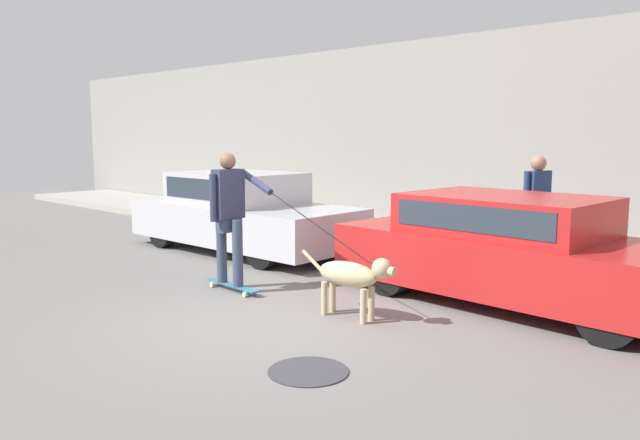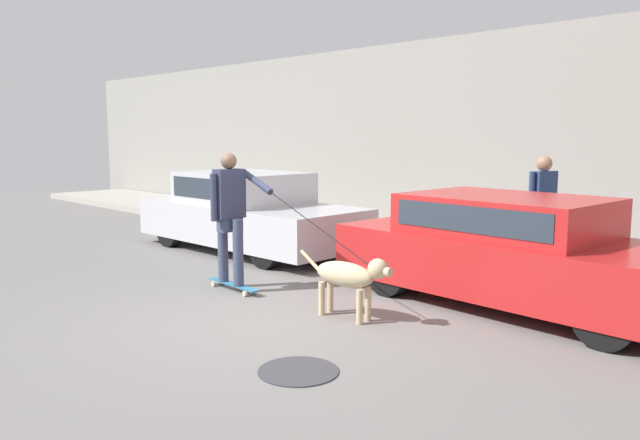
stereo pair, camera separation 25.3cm
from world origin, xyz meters
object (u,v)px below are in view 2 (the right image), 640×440
object	(u,v)px
parked_car_1	(515,253)
pedestrian_with_bag	(541,203)
skateboarder	(230,212)
dog	(349,276)
parked_car_0	(248,213)

from	to	relation	value
parked_car_1	pedestrian_with_bag	distance (m)	2.17
pedestrian_with_bag	skateboarder	bearing A→B (deg)	75.68
dog	skateboarder	world-z (taller)	skateboarder
parked_car_1	dog	size ratio (longest dim) A/B	3.48
pedestrian_with_bag	parked_car_1	bearing A→B (deg)	123.97
parked_car_1	dog	bearing A→B (deg)	-116.86
dog	parked_car_0	bearing A→B (deg)	152.07
parked_car_1	skateboarder	world-z (taller)	skateboarder
parked_car_0	dog	size ratio (longest dim) A/B	3.41
dog	pedestrian_with_bag	xyz separation A→B (m)	(0.31, 3.82, 0.53)
parked_car_1	pedestrian_with_bag	size ratio (longest dim) A/B	2.83
skateboarder	pedestrian_with_bag	bearing A→B (deg)	62.28
dog	skateboarder	xyz separation A→B (m)	(-1.95, -0.13, 0.54)
parked_car_1	parked_car_0	bearing A→B (deg)	-177.94
parked_car_1	skateboarder	distance (m)	3.54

